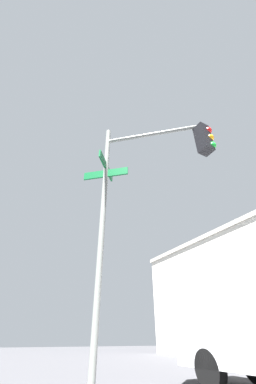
% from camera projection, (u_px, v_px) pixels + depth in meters
% --- Properties ---
extents(traffic_signal_near, '(2.15, 2.43, 6.05)m').
position_uv_depth(traffic_signal_near, '(150.00, 178.00, 5.11)').
color(traffic_signal_near, slate).
rests_on(traffic_signal_near, ground_plane).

